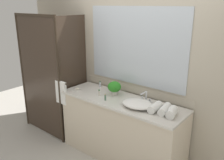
{
  "coord_description": "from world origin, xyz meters",
  "views": [
    {
      "loc": [
        1.8,
        -2.4,
        2.14
      ],
      "look_at": [
        -0.15,
        0.0,
        1.15
      ],
      "focal_mm": 38.35,
      "sensor_mm": 36.0,
      "label": 1
    }
  ],
  "objects_px": {
    "soap_dish": "(77,89)",
    "amenity_bottle_body_wash": "(105,97)",
    "rolled_towel_near_edge": "(172,112)",
    "potted_plant": "(114,87)",
    "amenity_bottle_conditioner": "(99,93)",
    "rolled_towel_middle": "(165,109)",
    "rolled_towel_far_edge": "(155,107)",
    "sink_basin": "(137,104)",
    "faucet": "(146,98)",
    "amenity_bottle_shampoo": "(100,84)"
  },
  "relations": [
    {
      "from": "rolled_towel_near_edge",
      "to": "rolled_towel_far_edge",
      "type": "height_order",
      "value": "rolled_towel_near_edge"
    },
    {
      "from": "rolled_towel_far_edge",
      "to": "sink_basin",
      "type": "bearing_deg",
      "value": -173.86
    },
    {
      "from": "rolled_towel_near_edge",
      "to": "soap_dish",
      "type": "bearing_deg",
      "value": -176.95
    },
    {
      "from": "rolled_towel_middle",
      "to": "amenity_bottle_shampoo",
      "type": "bearing_deg",
      "value": 170.74
    },
    {
      "from": "soap_dish",
      "to": "amenity_bottle_body_wash",
      "type": "distance_m",
      "value": 0.59
    },
    {
      "from": "potted_plant",
      "to": "rolled_towel_middle",
      "type": "relative_size",
      "value": 0.79
    },
    {
      "from": "faucet",
      "to": "sink_basin",
      "type": "bearing_deg",
      "value": -90.0
    },
    {
      "from": "potted_plant",
      "to": "amenity_bottle_body_wash",
      "type": "bearing_deg",
      "value": -81.74
    },
    {
      "from": "rolled_towel_far_edge",
      "to": "amenity_bottle_shampoo",
      "type": "bearing_deg",
      "value": 168.28
    },
    {
      "from": "amenity_bottle_body_wash",
      "to": "rolled_towel_near_edge",
      "type": "height_order",
      "value": "rolled_towel_near_edge"
    },
    {
      "from": "rolled_towel_far_edge",
      "to": "potted_plant",
      "type": "bearing_deg",
      "value": 170.86
    },
    {
      "from": "rolled_towel_middle",
      "to": "rolled_towel_far_edge",
      "type": "bearing_deg",
      "value": -164.48
    },
    {
      "from": "sink_basin",
      "to": "rolled_towel_middle",
      "type": "xyz_separation_m",
      "value": [
        0.35,
        0.06,
        0.0
      ]
    },
    {
      "from": "soap_dish",
      "to": "rolled_towel_middle",
      "type": "distance_m",
      "value": 1.39
    },
    {
      "from": "amenity_bottle_conditioner",
      "to": "rolled_towel_far_edge",
      "type": "relative_size",
      "value": 0.38
    },
    {
      "from": "rolled_towel_near_edge",
      "to": "amenity_bottle_shampoo",
      "type": "bearing_deg",
      "value": 170.09
    },
    {
      "from": "sink_basin",
      "to": "soap_dish",
      "type": "xyz_separation_m",
      "value": [
        -1.04,
        -0.06,
        -0.03
      ]
    },
    {
      "from": "amenity_bottle_shampoo",
      "to": "rolled_towel_far_edge",
      "type": "xyz_separation_m",
      "value": [
        1.09,
        -0.23,
        0.0
      ]
    },
    {
      "from": "rolled_towel_near_edge",
      "to": "potted_plant",
      "type": "bearing_deg",
      "value": 172.81
    },
    {
      "from": "amenity_bottle_body_wash",
      "to": "rolled_towel_middle",
      "type": "relative_size",
      "value": 0.35
    },
    {
      "from": "rolled_towel_far_edge",
      "to": "rolled_towel_middle",
      "type": "bearing_deg",
      "value": 15.52
    },
    {
      "from": "faucet",
      "to": "rolled_towel_near_edge",
      "type": "relative_size",
      "value": 0.84
    },
    {
      "from": "amenity_bottle_conditioner",
      "to": "rolled_towel_middle",
      "type": "bearing_deg",
      "value": 4.23
    },
    {
      "from": "sink_basin",
      "to": "soap_dish",
      "type": "relative_size",
      "value": 4.14
    },
    {
      "from": "faucet",
      "to": "potted_plant",
      "type": "height_order",
      "value": "potted_plant"
    },
    {
      "from": "soap_dish",
      "to": "rolled_towel_near_edge",
      "type": "distance_m",
      "value": 1.5
    },
    {
      "from": "amenity_bottle_body_wash",
      "to": "rolled_towel_middle",
      "type": "xyz_separation_m",
      "value": [
        0.8,
        0.15,
        0.0
      ]
    },
    {
      "from": "amenity_bottle_conditioner",
      "to": "rolled_towel_far_edge",
      "type": "bearing_deg",
      "value": 2.75
    },
    {
      "from": "rolled_towel_near_edge",
      "to": "rolled_towel_middle",
      "type": "distance_m",
      "value": 0.12
    },
    {
      "from": "soap_dish",
      "to": "potted_plant",
      "type": "bearing_deg",
      "value": 19.61
    },
    {
      "from": "faucet",
      "to": "soap_dish",
      "type": "relative_size",
      "value": 1.7
    },
    {
      "from": "sink_basin",
      "to": "amenity_bottle_body_wash",
      "type": "bearing_deg",
      "value": -167.76
    },
    {
      "from": "sink_basin",
      "to": "rolled_towel_middle",
      "type": "relative_size",
      "value": 1.66
    },
    {
      "from": "potted_plant",
      "to": "rolled_towel_near_edge",
      "type": "height_order",
      "value": "potted_plant"
    },
    {
      "from": "sink_basin",
      "to": "faucet",
      "type": "distance_m",
      "value": 0.2
    },
    {
      "from": "sink_basin",
      "to": "rolled_towel_far_edge",
      "type": "height_order",
      "value": "rolled_towel_far_edge"
    },
    {
      "from": "amenity_bottle_body_wash",
      "to": "rolled_towel_far_edge",
      "type": "height_order",
      "value": "rolled_towel_far_edge"
    },
    {
      "from": "rolled_towel_near_edge",
      "to": "sink_basin",
      "type": "bearing_deg",
      "value": -177.15
    },
    {
      "from": "amenity_bottle_conditioner",
      "to": "soap_dish",
      "type": "bearing_deg",
      "value": -174.31
    },
    {
      "from": "amenity_bottle_body_wash",
      "to": "rolled_towel_middle",
      "type": "height_order",
      "value": "rolled_towel_middle"
    },
    {
      "from": "faucet",
      "to": "amenity_bottle_conditioner",
      "type": "bearing_deg",
      "value": -161.33
    },
    {
      "from": "amenity_bottle_shampoo",
      "to": "rolled_towel_middle",
      "type": "xyz_separation_m",
      "value": [
        1.2,
        -0.2,
        -0.0
      ]
    },
    {
      "from": "soap_dish",
      "to": "rolled_towel_near_edge",
      "type": "xyz_separation_m",
      "value": [
        1.5,
        0.08,
        0.04
      ]
    },
    {
      "from": "rolled_towel_middle",
      "to": "faucet",
      "type": "bearing_deg",
      "value": 157.97
    },
    {
      "from": "sink_basin",
      "to": "rolled_towel_middle",
      "type": "bearing_deg",
      "value": 9.16
    },
    {
      "from": "amenity_bottle_conditioner",
      "to": "rolled_towel_far_edge",
      "type": "distance_m",
      "value": 0.87
    },
    {
      "from": "sink_basin",
      "to": "potted_plant",
      "type": "height_order",
      "value": "potted_plant"
    },
    {
      "from": "amenity_bottle_body_wash",
      "to": "amenity_bottle_shampoo",
      "type": "distance_m",
      "value": 0.54
    },
    {
      "from": "amenity_bottle_body_wash",
      "to": "rolled_towel_middle",
      "type": "bearing_deg",
      "value": 10.9
    },
    {
      "from": "sink_basin",
      "to": "amenity_bottle_shampoo",
      "type": "bearing_deg",
      "value": 163.55
    }
  ]
}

